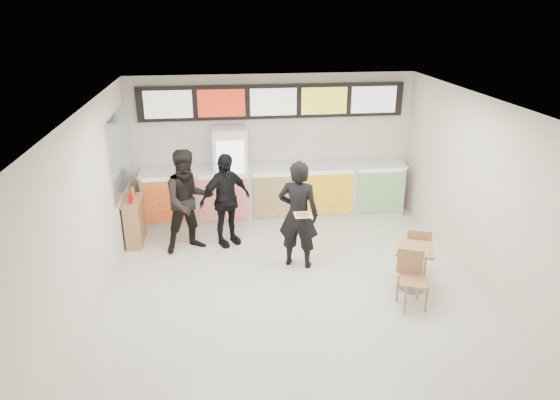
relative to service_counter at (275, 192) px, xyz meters
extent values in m
plane|color=beige|center=(0.00, -3.09, -0.57)|extent=(7.00, 7.00, 0.00)
plane|color=white|center=(0.00, -3.09, 2.43)|extent=(7.00, 7.00, 0.00)
plane|color=silver|center=(0.00, 0.41, 0.93)|extent=(6.00, 0.00, 6.00)
plane|color=silver|center=(-3.00, -3.09, 0.93)|extent=(0.00, 7.00, 7.00)
plane|color=silver|center=(3.00, -3.09, 0.93)|extent=(0.00, 7.00, 7.00)
cube|color=silver|center=(0.00, 0.01, -0.02)|extent=(5.50, 0.70, 1.10)
cube|color=silver|center=(0.00, 0.01, 0.55)|extent=(5.56, 0.76, 0.04)
cube|color=red|center=(-2.20, -0.37, 0.03)|extent=(0.99, 0.02, 0.90)
cube|color=#F83776|center=(-1.10, -0.37, 0.03)|extent=(0.99, 0.02, 0.90)
cube|color=brown|center=(0.00, -0.37, 0.03)|extent=(0.99, 0.02, 0.90)
cube|color=yellow|center=(1.10, -0.37, 0.03)|extent=(0.99, 0.02, 0.90)
cube|color=green|center=(2.20, -0.37, 0.03)|extent=(0.99, 0.02, 0.90)
cube|color=black|center=(0.00, 0.33, 1.88)|extent=(5.50, 0.12, 0.70)
cube|color=white|center=(-2.12, 0.26, 1.88)|extent=(0.95, 0.02, 0.55)
cube|color=red|center=(-1.06, 0.26, 1.88)|extent=(0.95, 0.02, 0.55)
cube|color=white|center=(0.00, 0.26, 1.88)|extent=(0.95, 0.02, 0.55)
cube|color=yellow|center=(1.06, 0.26, 1.88)|extent=(0.95, 0.02, 0.55)
cube|color=white|center=(2.12, 0.26, 1.88)|extent=(0.95, 0.02, 0.55)
cube|color=white|center=(-0.93, 0.03, 0.43)|extent=(0.70, 0.65, 2.00)
cube|color=white|center=(-0.93, -0.31, 0.48)|extent=(0.54, 0.02, 1.50)
cylinder|color=#1E7F17|center=(-1.14, -0.27, -0.12)|extent=(0.07, 0.07, 0.22)
cylinder|color=#F5A214|center=(-1.00, -0.27, -0.12)|extent=(0.07, 0.07, 0.22)
cylinder|color=#BA1233|center=(-0.86, -0.27, -0.12)|extent=(0.07, 0.07, 0.22)
cylinder|color=#1832B8|center=(-0.72, -0.27, -0.12)|extent=(0.07, 0.07, 0.22)
cylinder|color=#F5A214|center=(-1.14, -0.27, 0.26)|extent=(0.07, 0.07, 0.22)
cylinder|color=#BA1233|center=(-1.00, -0.27, 0.26)|extent=(0.07, 0.07, 0.22)
cylinder|color=#1832B8|center=(-0.86, -0.27, 0.26)|extent=(0.07, 0.07, 0.22)
cylinder|color=#1E7F17|center=(-0.72, -0.27, 0.26)|extent=(0.07, 0.07, 0.22)
cylinder|color=#BA1233|center=(-1.14, -0.27, 0.64)|extent=(0.07, 0.07, 0.22)
cylinder|color=#1832B8|center=(-1.00, -0.27, 0.64)|extent=(0.07, 0.07, 0.22)
cylinder|color=#1E7F17|center=(-0.86, -0.27, 0.64)|extent=(0.07, 0.07, 0.22)
cylinder|color=#F5A214|center=(-0.72, -0.27, 0.64)|extent=(0.07, 0.07, 0.22)
cylinder|color=#1832B8|center=(-1.14, -0.27, 1.02)|extent=(0.07, 0.07, 0.22)
cylinder|color=#1E7F17|center=(-1.00, -0.27, 1.02)|extent=(0.07, 0.07, 0.22)
cylinder|color=#F5A214|center=(-0.86, -0.27, 1.02)|extent=(0.07, 0.07, 0.22)
cylinder|color=#BA1233|center=(-0.72, -0.27, 1.02)|extent=(0.07, 0.07, 0.22)
cube|color=#B2B7BF|center=(-2.99, -0.64, 1.18)|extent=(0.01, 2.00, 1.50)
imported|color=black|center=(0.14, -2.17, 0.39)|extent=(0.82, 0.69, 1.93)
imported|color=black|center=(-1.75, -1.31, 0.40)|extent=(1.14, 1.02, 1.94)
imported|color=black|center=(-1.08, -1.16, 0.33)|extent=(1.13, 0.90, 1.80)
cube|color=beige|center=(0.14, -2.62, 0.58)|extent=(0.28, 0.28, 0.01)
cone|color=#CC7233|center=(0.14, -2.62, 0.59)|extent=(0.36, 0.36, 0.02)
cube|color=tan|center=(1.85, -3.18, 0.14)|extent=(0.76, 0.76, 0.04)
cylinder|color=gray|center=(1.85, -3.18, -0.22)|extent=(0.08, 0.08, 0.71)
cylinder|color=gray|center=(1.85, -3.18, -0.56)|extent=(0.43, 0.43, 0.03)
cube|color=tan|center=(1.65, -3.68, -0.13)|extent=(0.53, 0.53, 0.04)
cube|color=tan|center=(1.65, -3.50, 0.09)|extent=(0.38, 0.17, 0.41)
cube|color=tan|center=(2.05, -2.68, -0.13)|extent=(0.53, 0.53, 0.04)
cube|color=tan|center=(2.05, -2.87, 0.09)|extent=(0.38, 0.17, 0.41)
cube|color=tan|center=(-2.82, -0.90, -0.14)|extent=(0.29, 0.76, 0.86)
cube|color=tan|center=(-2.82, -0.90, 0.30)|extent=(0.32, 0.80, 0.04)
cylinder|color=red|center=(-2.82, -1.11, 0.41)|extent=(0.06, 0.06, 0.17)
cylinder|color=red|center=(-2.82, -0.95, 0.41)|extent=(0.06, 0.06, 0.17)
cylinder|color=yellow|center=(-2.82, -0.78, 0.41)|extent=(0.06, 0.06, 0.17)
cylinder|color=brown|center=(-2.82, -0.63, 0.41)|extent=(0.06, 0.06, 0.17)
camera|label=1|loc=(-1.17, -9.90, 3.75)|focal=32.00mm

